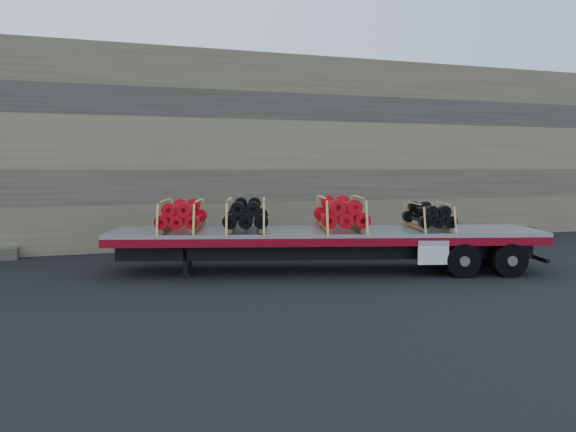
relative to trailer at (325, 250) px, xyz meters
name	(u,v)px	position (x,y,z in m)	size (l,w,h in m)	color
ground	(287,271)	(-0.98, 0.41, -0.59)	(120.00, 120.00, 0.00)	black
rock_wall	(233,151)	(-0.98, 6.91, 2.91)	(44.00, 3.00, 7.00)	#7A6B54
trailer	(325,250)	(0.00, 0.00, 0.00)	(11.71, 2.25, 1.17)	#B3B5BB
bundle_front	(182,216)	(-3.76, 1.09, 0.98)	(1.11, 2.23, 0.79)	red
bundle_midfront	(247,215)	(-2.08, 0.60, 0.99)	(1.15, 2.30, 0.82)	black
bundle_midrear	(340,214)	(0.39, -0.11, 1.02)	(1.23, 2.46, 0.87)	red
bundle_rear	(428,217)	(2.76, -0.80, 0.93)	(0.98, 1.96, 0.69)	black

